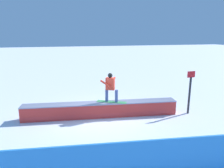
% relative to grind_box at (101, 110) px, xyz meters
% --- Properties ---
extents(ground_plane, '(120.00, 120.00, 0.00)m').
position_rel_grind_box_xyz_m(ground_plane, '(0.00, 0.00, -0.32)').
color(ground_plane, white).
extents(grind_box, '(7.29, 1.62, 0.70)m').
position_rel_grind_box_xyz_m(grind_box, '(0.00, 0.00, 0.00)').
color(grind_box, red).
rests_on(grind_box, ground_plane).
extents(snowboarder, '(1.39, 0.94, 1.40)m').
position_rel_grind_box_xyz_m(snowboarder, '(-0.46, 0.05, 1.14)').
color(snowboarder, '#3E9251').
rests_on(snowboarder, grind_box).
extents(safety_fence, '(12.23, 1.74, 1.27)m').
position_rel_grind_box_xyz_m(safety_fence, '(0.00, 4.83, 0.32)').
color(safety_fence, '#2C89E7').
rests_on(safety_fence, ground_plane).
extents(trail_marker, '(0.40, 0.10, 2.12)m').
position_rel_grind_box_xyz_m(trail_marker, '(-4.27, 0.77, 0.82)').
color(trail_marker, '#262628').
rests_on(trail_marker, ground_plane).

